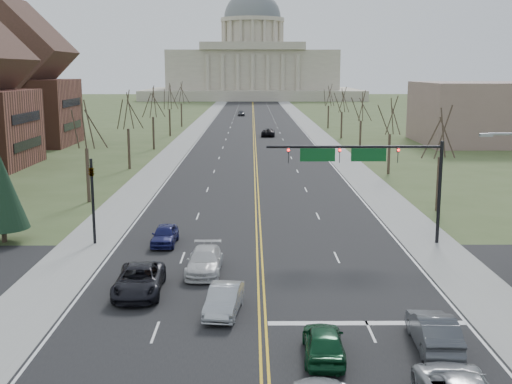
{
  "coord_description": "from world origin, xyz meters",
  "views": [
    {
      "loc": [
        -0.52,
        -29.97,
        11.94
      ],
      "look_at": [
        -0.19,
        17.01,
        3.0
      ],
      "focal_mm": 45.0,
      "sensor_mm": 36.0,
      "label": 1
    }
  ],
  "objects_px": {
    "car_nb_outer_lead": "(433,330)",
    "car_sb_inner_lead": "(224,300)",
    "car_sb_outer_second": "(165,235)",
    "signal_mast": "(368,162)",
    "car_far_sb": "(241,113)",
    "car_nb_inner_lead": "(324,342)",
    "car_sb_outer_lead": "(139,280)",
    "car_far_nb": "(268,132)",
    "car_sb_inner_second": "(204,261)",
    "signal_left": "(92,192)"
  },
  "relations": [
    {
      "from": "signal_mast",
      "to": "car_sb_outer_second",
      "type": "relative_size",
      "value": 2.99
    },
    {
      "from": "signal_left",
      "to": "car_far_sb",
      "type": "bearing_deg",
      "value": 86.3
    },
    {
      "from": "car_sb_inner_lead",
      "to": "car_sb_outer_second",
      "type": "relative_size",
      "value": 1.05
    },
    {
      "from": "car_sb_inner_lead",
      "to": "car_sb_inner_second",
      "type": "bearing_deg",
      "value": 109.57
    },
    {
      "from": "signal_left",
      "to": "car_far_nb",
      "type": "height_order",
      "value": "signal_left"
    },
    {
      "from": "signal_left",
      "to": "car_sb_outer_lead",
      "type": "height_order",
      "value": "signal_left"
    },
    {
      "from": "car_nb_inner_lead",
      "to": "car_sb_inner_lead",
      "type": "height_order",
      "value": "car_nb_inner_lead"
    },
    {
      "from": "car_nb_inner_lead",
      "to": "car_nb_outer_lead",
      "type": "xyz_separation_m",
      "value": [
        4.91,
        1.06,
        0.05
      ]
    },
    {
      "from": "car_sb_outer_lead",
      "to": "signal_left",
      "type": "bearing_deg",
      "value": 113.54
    },
    {
      "from": "car_sb_inner_second",
      "to": "signal_mast",
      "type": "bearing_deg",
      "value": 32.82
    },
    {
      "from": "car_sb_inner_second",
      "to": "car_far_nb",
      "type": "distance_m",
      "value": 81.04
    },
    {
      "from": "car_nb_outer_lead",
      "to": "car_sb_inner_second",
      "type": "bearing_deg",
      "value": -41.88
    },
    {
      "from": "car_nb_outer_lead",
      "to": "car_sb_inner_lead",
      "type": "xyz_separation_m",
      "value": [
        -9.31,
        4.07,
        -0.07
      ]
    },
    {
      "from": "car_sb_inner_lead",
      "to": "car_sb_outer_second",
      "type": "distance_m",
      "value": 13.69
    },
    {
      "from": "signal_mast",
      "to": "car_far_sb",
      "type": "height_order",
      "value": "signal_mast"
    },
    {
      "from": "car_far_nb",
      "to": "car_sb_inner_second",
      "type": "bearing_deg",
      "value": 88.52
    },
    {
      "from": "car_far_sb",
      "to": "car_far_nb",
      "type": "bearing_deg",
      "value": -88.18
    },
    {
      "from": "car_nb_inner_lead",
      "to": "car_sb_outer_lead",
      "type": "height_order",
      "value": "car_sb_outer_lead"
    },
    {
      "from": "car_sb_outer_lead",
      "to": "car_far_sb",
      "type": "xyz_separation_m",
      "value": [
        3.4,
        138.01,
        -0.03
      ]
    },
    {
      "from": "signal_mast",
      "to": "car_far_sb",
      "type": "xyz_separation_m",
      "value": [
        -10.68,
        127.78,
        -5.03
      ]
    },
    {
      "from": "signal_mast",
      "to": "car_sb_outer_lead",
      "type": "relative_size",
      "value": 2.26
    },
    {
      "from": "signal_left",
      "to": "car_sb_inner_second",
      "type": "bearing_deg",
      "value": -39.11
    },
    {
      "from": "car_nb_inner_lead",
      "to": "car_sb_outer_lead",
      "type": "bearing_deg",
      "value": -38.87
    },
    {
      "from": "signal_mast",
      "to": "car_nb_outer_lead",
      "type": "relative_size",
      "value": 2.59
    },
    {
      "from": "signal_left",
      "to": "car_nb_outer_lead",
      "type": "height_order",
      "value": "signal_left"
    },
    {
      "from": "signal_mast",
      "to": "car_sb_outer_second",
      "type": "bearing_deg",
      "value": -178.92
    },
    {
      "from": "car_sb_outer_lead",
      "to": "car_nb_outer_lead",
      "type": "bearing_deg",
      "value": -28.37
    },
    {
      "from": "car_sb_inner_lead",
      "to": "signal_mast",
      "type": "bearing_deg",
      "value": 61.63
    },
    {
      "from": "car_far_nb",
      "to": "car_far_sb",
      "type": "height_order",
      "value": "car_far_nb"
    },
    {
      "from": "car_far_sb",
      "to": "car_sb_inner_lead",
      "type": "bearing_deg",
      "value": -93.8
    },
    {
      "from": "car_nb_outer_lead",
      "to": "car_sb_inner_second",
      "type": "height_order",
      "value": "car_nb_outer_lead"
    },
    {
      "from": "car_sb_outer_second",
      "to": "car_far_sb",
      "type": "xyz_separation_m",
      "value": [
        3.32,
        128.05,
        0.03
      ]
    },
    {
      "from": "signal_mast",
      "to": "car_sb_outer_second",
      "type": "xyz_separation_m",
      "value": [
        -14.0,
        -0.26,
        -5.06
      ]
    },
    {
      "from": "car_nb_outer_lead",
      "to": "car_sb_outer_second",
      "type": "distance_m",
      "value": 21.96
    },
    {
      "from": "car_sb_inner_lead",
      "to": "car_sb_inner_second",
      "type": "height_order",
      "value": "car_sb_inner_second"
    },
    {
      "from": "car_nb_inner_lead",
      "to": "car_far_sb",
      "type": "relative_size",
      "value": 1.0
    },
    {
      "from": "signal_left",
      "to": "signal_mast",
      "type": "bearing_deg",
      "value": -0.0
    },
    {
      "from": "car_sb_inner_lead",
      "to": "car_far_nb",
      "type": "relative_size",
      "value": 0.81
    },
    {
      "from": "car_sb_outer_lead",
      "to": "car_sb_outer_second",
      "type": "bearing_deg",
      "value": 87.64
    },
    {
      "from": "car_sb_inner_second",
      "to": "car_sb_outer_second",
      "type": "bearing_deg",
      "value": 118.0
    },
    {
      "from": "signal_mast",
      "to": "car_sb_inner_lead",
      "type": "xyz_separation_m",
      "value": [
        -9.34,
        -13.14,
        -5.05
      ]
    },
    {
      "from": "car_nb_inner_lead",
      "to": "car_sb_outer_lead",
      "type": "distance_m",
      "value": 12.16
    },
    {
      "from": "car_nb_inner_lead",
      "to": "car_far_nb",
      "type": "relative_size",
      "value": 0.81
    },
    {
      "from": "car_nb_outer_lead",
      "to": "car_sb_inner_lead",
      "type": "bearing_deg",
      "value": -20.98
    },
    {
      "from": "car_far_sb",
      "to": "car_sb_outer_lead",
      "type": "bearing_deg",
      "value": -95.75
    },
    {
      "from": "signal_left",
      "to": "car_far_sb",
      "type": "height_order",
      "value": "signal_left"
    },
    {
      "from": "car_sb_inner_lead",
      "to": "car_sb_outer_second",
      "type": "bearing_deg",
      "value": 116.93
    },
    {
      "from": "car_nb_inner_lead",
      "to": "car_nb_outer_lead",
      "type": "bearing_deg",
      "value": -165.3
    },
    {
      "from": "car_nb_outer_lead",
      "to": "car_sb_outer_lead",
      "type": "xyz_separation_m",
      "value": [
        -14.04,
        6.98,
        -0.03
      ]
    },
    {
      "from": "signal_mast",
      "to": "signal_left",
      "type": "relative_size",
      "value": 2.02
    }
  ]
}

